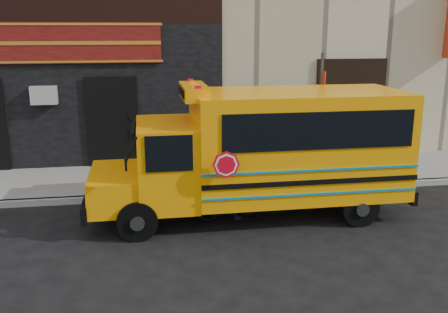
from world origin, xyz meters
TOP-DOWN VIEW (x-y plane):
  - ground at (0.00, 0.00)m, footprint 120.00×120.00m
  - curb at (0.00, 2.60)m, footprint 40.00×0.20m
  - sidewalk at (0.00, 4.10)m, footprint 40.00×3.00m
  - school_bus at (0.32, 1.18)m, footprint 6.91×2.44m
  - sign_pole at (2.00, 2.59)m, footprint 0.08×0.30m
  - bicycle at (-0.54, 1.00)m, footprint 1.60×0.69m
  - cyclist at (-0.43, 1.01)m, footprint 0.54×0.67m

SIDE VIEW (x-z plane):
  - ground at x=0.00m, z-range 0.00..0.00m
  - curb at x=0.00m, z-range 0.00..0.15m
  - sidewalk at x=0.00m, z-range 0.00..0.15m
  - bicycle at x=-0.54m, z-range 0.00..0.93m
  - cyclist at x=-0.43m, z-range 0.00..1.60m
  - school_bus at x=0.32m, z-range 0.05..2.97m
  - sign_pole at x=2.00m, z-range 0.16..3.64m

